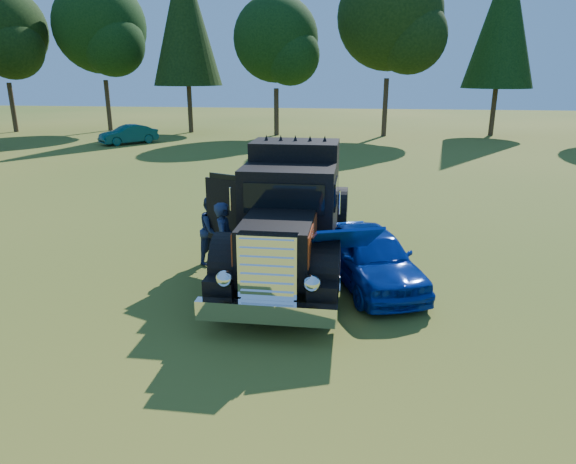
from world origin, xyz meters
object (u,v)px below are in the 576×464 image
Objects in this scene: hotrod_coupe at (370,256)px; diamond_t_truck at (290,220)px; spectator_near at (225,242)px; distant_teal_car at (128,134)px; spectator_far at (213,230)px.

diamond_t_truck is at bearing 165.41° from hotrod_coupe.
diamond_t_truck is 3.90× the size of spectator_near.
spectator_near is 0.49× the size of distant_teal_car.
hotrod_coupe is 1.16× the size of distant_teal_car.
spectator_near is 1.09× the size of spectator_far.
spectator_near is 1.23m from spectator_far.
hotrod_coupe is 3.27m from spectator_near.
distant_teal_car is (-15.48, 21.76, -0.04)m from hotrod_coupe.
distant_teal_car is (-13.61, 21.27, -0.67)m from diamond_t_truck.
spectator_far is at bearing 167.18° from hotrod_coupe.
hotrod_coupe reaches higher than spectator_far.
spectator_near reaches higher than distant_teal_car.
diamond_t_truck reaches higher than spectator_near.
hotrod_coupe is at bearing -14.59° from diamond_t_truck.
spectator_near is 25.14m from distant_teal_car.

